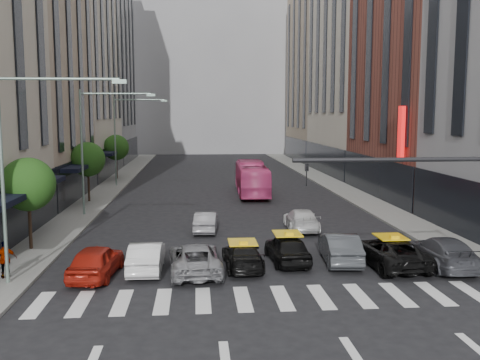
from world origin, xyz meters
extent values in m
plane|color=black|center=(0.00, 0.00, 0.00)|extent=(160.00, 160.00, 0.00)
cube|color=slate|center=(-11.50, 30.00, 0.07)|extent=(3.00, 96.00, 0.15)
cube|color=slate|center=(11.50, 30.00, 0.07)|extent=(3.00, 96.00, 0.15)
cube|color=tan|center=(-17.00, 28.00, 12.00)|extent=(8.00, 16.00, 24.00)
cube|color=beige|center=(-17.00, 46.00, 18.00)|extent=(8.00, 20.00, 36.00)
cube|color=gray|center=(-17.00, 65.00, 15.00)|extent=(8.00, 18.00, 30.00)
cube|color=brown|center=(17.00, 27.00, 13.00)|extent=(8.00, 18.00, 26.00)
cube|color=beige|center=(17.00, 46.00, 20.00)|extent=(8.00, 20.00, 40.00)
cube|color=tan|center=(17.00, 65.00, 14.00)|extent=(8.00, 18.00, 28.00)
cube|color=gray|center=(0.00, 85.00, 18.00)|extent=(30.00, 10.00, 36.00)
cylinder|color=black|center=(-11.80, 10.00, 1.72)|extent=(0.18, 0.18, 3.15)
sphere|color=#1A4112|center=(-11.80, 10.00, 3.66)|extent=(2.88, 2.88, 2.88)
cylinder|color=black|center=(-11.80, 26.00, 1.72)|extent=(0.18, 0.18, 3.15)
sphere|color=#1A4112|center=(-11.80, 26.00, 3.66)|extent=(2.88, 2.88, 2.88)
cylinder|color=black|center=(-11.80, 42.00, 1.72)|extent=(0.18, 0.18, 3.15)
sphere|color=#1A4112|center=(-11.80, 42.00, 3.66)|extent=(2.88, 2.88, 2.88)
cylinder|color=gray|center=(-11.00, 4.00, 4.65)|extent=(0.16, 0.16, 9.00)
cylinder|color=gray|center=(-8.50, 4.00, 8.85)|extent=(5.00, 0.12, 0.12)
cube|color=gray|center=(-6.00, 4.00, 8.75)|extent=(0.60, 0.25, 0.18)
cylinder|color=gray|center=(-11.00, 20.00, 4.65)|extent=(0.16, 0.16, 9.00)
cylinder|color=gray|center=(-8.50, 20.00, 8.85)|extent=(5.00, 0.12, 0.12)
cube|color=gray|center=(-6.00, 20.00, 8.75)|extent=(0.60, 0.25, 0.18)
cylinder|color=gray|center=(-11.00, 36.00, 4.65)|extent=(0.16, 0.16, 9.00)
cylinder|color=gray|center=(-8.50, 36.00, 8.85)|extent=(5.00, 0.12, 0.12)
cube|color=gray|center=(-6.00, 36.00, 8.75)|extent=(0.60, 0.25, 0.18)
cylinder|color=black|center=(5.50, -1.00, 5.80)|extent=(10.00, 0.16, 0.16)
imported|color=black|center=(1.00, -1.00, 5.30)|extent=(0.13, 0.16, 0.80)
cube|color=red|center=(12.60, 20.00, 6.00)|extent=(0.30, 0.70, 4.00)
imported|color=#A01A0E|center=(-7.40, 4.95, 0.76)|extent=(2.23, 4.60, 1.51)
imported|color=silver|center=(-5.20, 5.71, 0.71)|extent=(1.52, 4.31, 1.42)
imported|color=gray|center=(-2.92, 5.22, 0.70)|extent=(2.63, 5.16, 1.39)
imported|color=black|center=(-0.63, 5.83, 0.63)|extent=(1.90, 4.39, 1.26)
imported|color=black|center=(1.68, 6.59, 0.73)|extent=(1.98, 4.39, 1.46)
imported|color=#383B3F|center=(4.30, 6.43, 0.76)|extent=(2.03, 4.75, 1.52)
imported|color=black|center=(6.56, 5.53, 0.73)|extent=(2.69, 5.35, 1.45)
imported|color=#414349|center=(9.06, 5.20, 0.74)|extent=(2.26, 5.20, 1.49)
imported|color=#98979C|center=(-2.23, 14.08, 0.64)|extent=(1.69, 3.99, 1.28)
imported|color=silver|center=(3.87, 14.05, 0.68)|extent=(2.10, 4.77, 1.36)
imported|color=#D03D7A|center=(2.28, 29.44, 1.51)|extent=(2.87, 10.88, 3.01)
imported|color=gray|center=(-11.32, 4.72, 0.98)|extent=(1.05, 0.81, 1.66)
camera|label=1|loc=(-2.82, -19.16, 7.38)|focal=40.00mm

